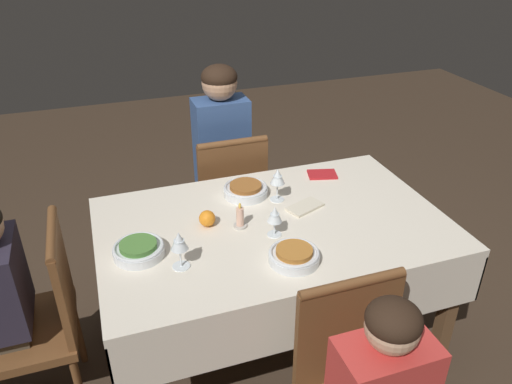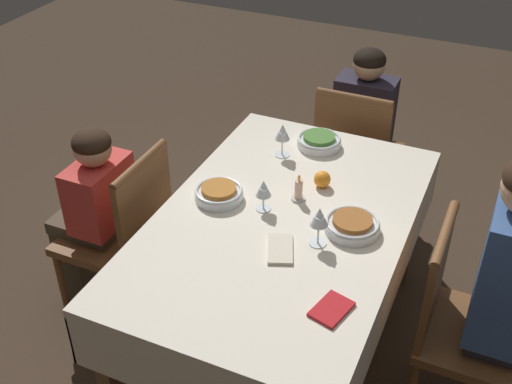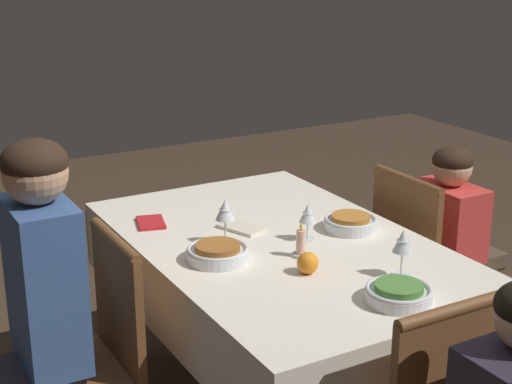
# 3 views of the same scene
# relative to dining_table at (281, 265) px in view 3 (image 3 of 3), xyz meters

# --- Properties ---
(dining_table) EXTENTS (1.48, 0.94, 0.73)m
(dining_table) POSITION_rel_dining_table_xyz_m (0.00, 0.00, 0.00)
(dining_table) COLOR silver
(dining_table) RESTS_ON ground_plane
(chair_north) EXTENTS (0.42, 0.42, 0.87)m
(chair_north) POSITION_rel_dining_table_xyz_m (-0.00, 0.72, -0.16)
(chair_north) COLOR brown
(chair_north) RESTS_ON ground_plane
(chair_south) EXTENTS (0.42, 0.42, 0.87)m
(chair_south) POSITION_rel_dining_table_xyz_m (0.05, -0.72, -0.16)
(chair_south) COLOR brown
(chair_south) RESTS_ON ground_plane
(person_adult_denim) EXTENTS (0.30, 0.34, 1.20)m
(person_adult_denim) POSITION_rel_dining_table_xyz_m (-0.00, 0.87, 0.04)
(person_adult_denim) COLOR #383342
(person_adult_denim) RESTS_ON ground_plane
(person_child_red) EXTENTS (0.30, 0.33, 0.95)m
(person_child_red) POSITION_rel_dining_table_xyz_m (0.05, -0.89, -0.12)
(person_child_red) COLOR #4C4233
(person_child_red) RESTS_ON ground_plane
(bowl_north) EXTENTS (0.21, 0.21, 0.06)m
(bowl_north) POSITION_rel_dining_table_xyz_m (-0.04, 0.27, 0.11)
(bowl_north) COLOR silver
(bowl_north) RESTS_ON dining_table
(wine_glass_north) EXTENTS (0.07, 0.07, 0.16)m
(wine_glass_north) POSITION_rel_dining_table_xyz_m (0.09, 0.17, 0.20)
(wine_glass_north) COLOR white
(wine_glass_north) RESTS_ON dining_table
(bowl_west) EXTENTS (0.20, 0.20, 0.06)m
(bowl_west) POSITION_rel_dining_table_xyz_m (-0.58, -0.05, 0.11)
(bowl_west) COLOR silver
(bowl_west) RESTS_ON dining_table
(wine_glass_west) EXTENTS (0.07, 0.07, 0.16)m
(wine_glass_west) POSITION_rel_dining_table_xyz_m (-0.44, -0.18, 0.20)
(wine_glass_west) COLOR white
(wine_glass_west) RESTS_ON dining_table
(bowl_south) EXTENTS (0.20, 0.20, 0.06)m
(bowl_south) POSITION_rel_dining_table_xyz_m (-0.02, -0.28, 0.11)
(bowl_south) COLOR silver
(bowl_south) RESTS_ON dining_table
(wine_glass_south) EXTENTS (0.06, 0.06, 0.13)m
(wine_glass_south) POSITION_rel_dining_table_xyz_m (-0.03, -0.09, 0.18)
(wine_glass_south) COLOR white
(wine_glass_south) RESTS_ON dining_table
(candle_centerpiece) EXTENTS (0.06, 0.06, 0.12)m
(candle_centerpiece) POSITION_rel_dining_table_xyz_m (-0.15, 0.01, 0.13)
(candle_centerpiece) COLOR beige
(candle_centerpiece) RESTS_ON dining_table
(orange_fruit) EXTENTS (0.07, 0.07, 0.07)m
(orange_fruit) POSITION_rel_dining_table_xyz_m (-0.27, 0.07, 0.12)
(orange_fruit) COLOR orange
(orange_fruit) RESTS_ON dining_table
(napkin_red_folded) EXTENTS (0.19, 0.15, 0.01)m
(napkin_red_folded) POSITION_rel_dining_table_xyz_m (0.18, 0.06, 0.09)
(napkin_red_folded) COLOR beige
(napkin_red_folded) RESTS_ON dining_table
(napkin_spare_side) EXTENTS (0.16, 0.13, 0.01)m
(napkin_spare_side) POSITION_rel_dining_table_xyz_m (0.39, 0.33, 0.09)
(napkin_spare_side) COLOR red
(napkin_spare_side) RESTS_ON dining_table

